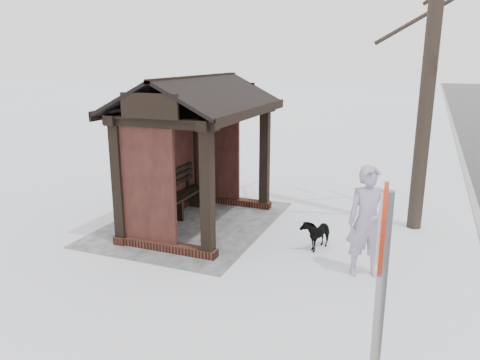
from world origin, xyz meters
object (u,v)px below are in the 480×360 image
object	(u,v)px
bus_shelter	(191,122)
road_sign	(379,284)
pedestrian	(368,222)
dog	(316,233)

from	to	relation	value
bus_shelter	road_sign	distance (m)	6.64
bus_shelter	pedestrian	size ratio (longest dim) A/B	1.98
dog	road_sign	bearing A→B (deg)	-55.17
road_sign	pedestrian	bearing A→B (deg)	-176.70
bus_shelter	pedestrian	xyz separation A→B (m)	(1.11, 3.69, -1.25)
bus_shelter	pedestrian	bearing A→B (deg)	73.20
dog	road_sign	xyz separation A→B (m)	(4.81, 1.49, 1.56)
bus_shelter	road_sign	size ratio (longest dim) A/B	1.38
dog	road_sign	distance (m)	5.28
bus_shelter	dog	bearing A→B (deg)	83.07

